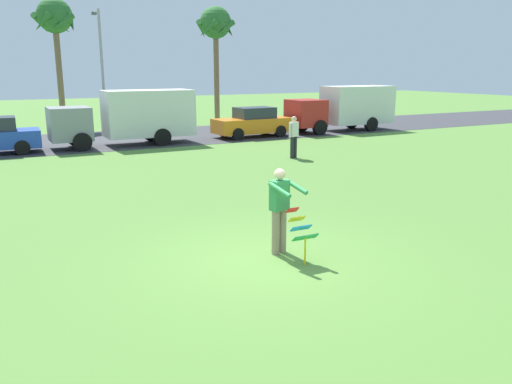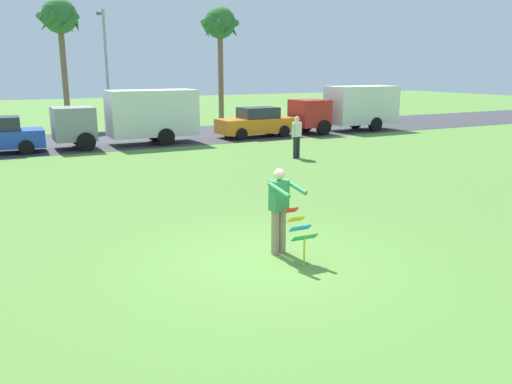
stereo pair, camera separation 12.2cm
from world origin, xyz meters
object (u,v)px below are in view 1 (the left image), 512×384
at_px(kite_held, 301,229).
at_px(palm_tree_right_near, 55,21).
at_px(person_kite_flyer, 280,208).
at_px(parked_truck_red_cab, 346,107).
at_px(person_walker_near, 294,136).
at_px(parked_truck_grey_van, 132,116).
at_px(parked_car_orange, 253,123).
at_px(palm_tree_centre_far, 216,27).
at_px(streetlight_pole, 101,62).

height_order(kite_held, palm_tree_right_near, palm_tree_right_near).
relative_size(person_kite_flyer, palm_tree_right_near, 0.22).
distance_m(parked_truck_red_cab, person_walker_near, 10.38).
xyz_separation_m(parked_truck_grey_van, parked_car_orange, (6.54, 0.00, -0.64)).
relative_size(person_kite_flyer, parked_car_orange, 0.41).
xyz_separation_m(palm_tree_centre_far, streetlight_pole, (-7.88, -1.09, -2.33)).
bearing_deg(person_kite_flyer, palm_tree_centre_far, 69.50).
bearing_deg(palm_tree_right_near, person_kite_flyer, -88.44).
distance_m(person_kite_flyer, kite_held, 0.68).
distance_m(palm_tree_centre_far, streetlight_pole, 8.29).
bearing_deg(parked_truck_red_cab, person_walker_near, -138.90).
height_order(palm_tree_right_near, palm_tree_centre_far, palm_tree_right_near).
bearing_deg(person_walker_near, kite_held, -120.85).
height_order(person_kite_flyer, parked_truck_red_cab, parked_truck_red_cab).
distance_m(parked_truck_grey_van, palm_tree_right_near, 11.21).
bearing_deg(streetlight_pole, palm_tree_centre_far, 7.88).
height_order(palm_tree_right_near, streetlight_pole, palm_tree_right_near).
xyz_separation_m(person_kite_flyer, parked_truck_grey_van, (1.21, 16.35, 0.46)).
bearing_deg(parked_car_orange, streetlight_pole, 130.98).
distance_m(kite_held, parked_car_orange, 18.59).
relative_size(person_kite_flyer, palm_tree_centre_far, 0.23).
xyz_separation_m(parked_car_orange, parked_truck_red_cab, (6.23, -0.00, 0.64)).
relative_size(parked_car_orange, parked_truck_red_cab, 0.63).
relative_size(parked_truck_grey_van, palm_tree_centre_far, 0.87).
bearing_deg(palm_tree_centre_far, parked_car_orange, -100.22).
bearing_deg(palm_tree_centre_far, palm_tree_right_near, 171.92).
bearing_deg(kite_held, person_walker_near, 59.15).
bearing_deg(palm_tree_centre_far, streetlight_pole, -172.12).
xyz_separation_m(person_kite_flyer, palm_tree_right_near, (-0.71, 26.19, 5.49)).
height_order(person_kite_flyer, parked_truck_grey_van, parked_truck_grey_van).
bearing_deg(palm_tree_right_near, kite_held, -88.24).
relative_size(person_kite_flyer, parked_truck_grey_van, 0.26).
bearing_deg(parked_truck_red_cab, kite_held, -129.29).
relative_size(palm_tree_right_near, streetlight_pole, 1.11).
bearing_deg(parked_truck_red_cab, parked_car_orange, 179.98).
height_order(parked_truck_grey_van, parked_truck_red_cab, same).
relative_size(parked_car_orange, person_walker_near, 2.46).
height_order(parked_truck_grey_van, parked_car_orange, parked_truck_grey_van).
bearing_deg(streetlight_pole, palm_tree_right_near, 129.88).
height_order(parked_car_orange, streetlight_pole, streetlight_pole).
bearing_deg(kite_held, palm_tree_right_near, 91.76).
distance_m(palm_tree_right_near, person_walker_near, 18.84).
height_order(person_kite_flyer, palm_tree_centre_far, palm_tree_centre_far).
bearing_deg(parked_truck_grey_van, palm_tree_right_near, 101.05).
bearing_deg(palm_tree_right_near, streetlight_pole, -50.12).
xyz_separation_m(parked_truck_red_cab, streetlight_pole, (-12.60, 7.33, 2.59)).
xyz_separation_m(parked_truck_grey_van, parked_truck_red_cab, (12.77, -0.00, 0.00)).
height_order(kite_held, parked_truck_red_cab, parked_truck_red_cab).
distance_m(parked_truck_red_cab, palm_tree_right_near, 18.38).
distance_m(person_kite_flyer, palm_tree_centre_far, 26.99).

